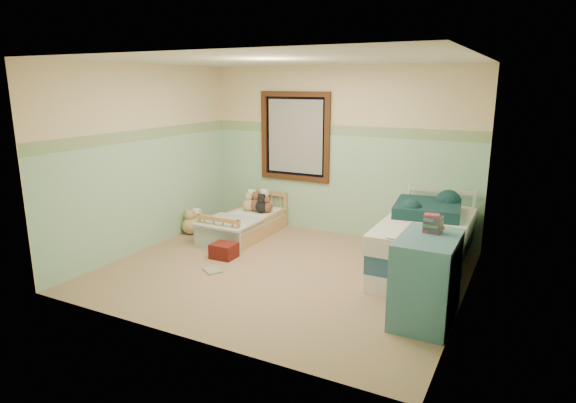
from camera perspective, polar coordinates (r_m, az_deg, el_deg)
The scene contains 33 objects.
floor at distance 6.02m, azimuth -0.82°, elevation -8.31°, with size 4.20×3.60×0.02m, color #927151.
ceiling at distance 5.59m, azimuth -0.92°, elevation 16.40°, with size 4.20×3.60×0.02m, color silver.
wall_back at distance 7.29m, azimuth 5.89°, elevation 5.78°, with size 4.20×0.04×2.50m, color beige.
wall_front at distance 4.21m, azimuth -12.56°, elevation -0.36°, with size 4.20×0.04×2.50m, color beige.
wall_left at distance 6.90m, azimuth -16.46°, elevation 4.85°, with size 0.04×3.60×2.50m, color beige.
wall_right at distance 5.04m, azimuth 20.65°, elevation 1.41°, with size 0.04×3.60×2.50m, color beige.
wainscot_mint at distance 7.36m, azimuth 5.75°, elevation 1.91°, with size 4.20×0.01×1.50m, color #8CCB9B.
border_strip at distance 7.23m, azimuth 5.90°, elevation 8.32°, with size 4.20×0.01×0.15m, color #558153.
window_frame at distance 7.51m, azimuth 0.80°, elevation 7.63°, with size 1.16×0.06×1.36m, color #401F0D.
window_blinds at distance 7.52m, azimuth 0.83°, elevation 7.63°, with size 0.92×0.01×1.12m, color #B4B4B1.
toddler_bed_frame at distance 7.41m, azimuth -5.05°, elevation -3.25°, with size 0.72×1.43×0.18m, color #A56E3E.
toddler_mattress at distance 7.37m, azimuth -5.07°, elevation -2.12°, with size 0.65×1.37×0.12m, color white.
patchwork_quilt at distance 6.99m, azimuth -7.04°, elevation -2.41°, with size 0.78×0.72×0.03m, color #6C9ED6.
plush_bed_brown at distance 7.81m, azimuth -4.06°, elevation -0.03°, with size 0.18×0.18×0.18m, color brown.
plush_bed_white at distance 7.71m, azimuth -2.80°, elevation -0.06°, with size 0.22×0.22×0.22m, color white.
plush_bed_tan at distance 7.61m, azimuth -4.61°, elevation -0.38°, with size 0.19×0.19×0.19m, color tan.
plush_bed_dark at distance 7.49m, azimuth -3.11°, elevation -0.55°, with size 0.20×0.20×0.20m, color black.
plush_floor_cream at distance 7.69m, azimuth -10.63°, elevation -2.55°, with size 0.25×0.25×0.25m, color white.
plush_floor_tan at distance 7.57m, azimuth -11.36°, elevation -2.81°, with size 0.26×0.26×0.26m, color tan.
twin_bed_frame at distance 6.18m, azimuth 15.59°, elevation -7.06°, with size 0.91×1.83×0.22m, color white.
twin_boxspring at distance 6.11m, azimuth 15.72°, elevation -5.12°, with size 0.91×1.83×0.22m, color navy.
twin_mattress at distance 6.04m, azimuth 15.86°, elevation -3.15°, with size 0.95×1.86×0.22m, color white.
teal_blanket at distance 6.29m, azimuth 16.09°, elevation -0.80°, with size 0.78×0.82×0.14m, color black.
dresser at distance 4.89m, azimuth 15.92°, elevation -8.73°, with size 0.53×0.85×0.85m, color teal.
book_stack at distance 4.87m, azimuth 16.67°, elevation -2.58°, with size 0.16×0.13×0.16m, color brown.
red_pillow at distance 6.49m, azimuth -7.53°, elevation -5.74°, with size 0.31×0.27×0.20m, color #A21A10.
floor_book at distance 6.09m, azimuth -8.85°, elevation -8.01°, with size 0.23×0.18×0.02m, color yellow.
extra_plush_0 at distance 7.67m, azimuth -3.44°, elevation -0.36°, with size 0.16×0.16×0.16m, color black.
extra_plush_1 at distance 7.48m, azimuth -2.47°, elevation -0.67°, with size 0.17×0.17×0.17m, color brown.
extra_plush_2 at distance 7.69m, azimuth -4.26°, elevation -0.12°, with size 0.22×0.22×0.22m, color white.
extra_plush_3 at distance 7.47m, azimuth -3.14°, elevation -0.71°, with size 0.17×0.17×0.17m, color black.
extra_plush_4 at distance 7.56m, azimuth -3.65°, elevation -0.38°, with size 0.21×0.21×0.21m, color brown.
extra_plush_5 at distance 7.67m, azimuth -3.68°, elevation -0.24°, with size 0.19×0.19×0.19m, color brown.
Camera 1 is at (2.65, -4.91, 2.25)m, focal length 30.28 mm.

